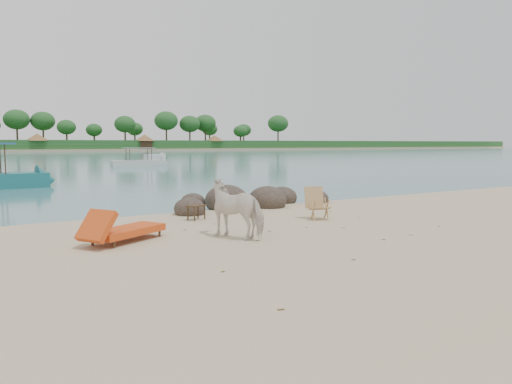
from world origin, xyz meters
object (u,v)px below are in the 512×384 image
at_px(lounge_chair, 127,227).
at_px(cow, 238,209).
at_px(deck_chair, 320,204).
at_px(boulders, 246,202).
at_px(side_table, 196,213).

bearing_deg(lounge_chair, cow, -49.79).
bearing_deg(lounge_chair, deck_chair, -27.29).
xyz_separation_m(boulders, cow, (-3.02, -4.73, 0.48)).
distance_m(side_table, deck_chair, 3.61).
bearing_deg(cow, lounge_chair, -46.39).
relative_size(side_table, lounge_chair, 0.24).
height_order(boulders, cow, cow).
relative_size(cow, lounge_chair, 0.72).
bearing_deg(side_table, lounge_chair, -165.39).
height_order(side_table, lounge_chair, lounge_chair).
bearing_deg(side_table, cow, -117.87).
xyz_separation_m(cow, side_table, (0.27, 2.91, -0.47)).
bearing_deg(cow, deck_chair, 172.08).
relative_size(cow, side_table, 3.04).
relative_size(lounge_chair, deck_chair, 2.42).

